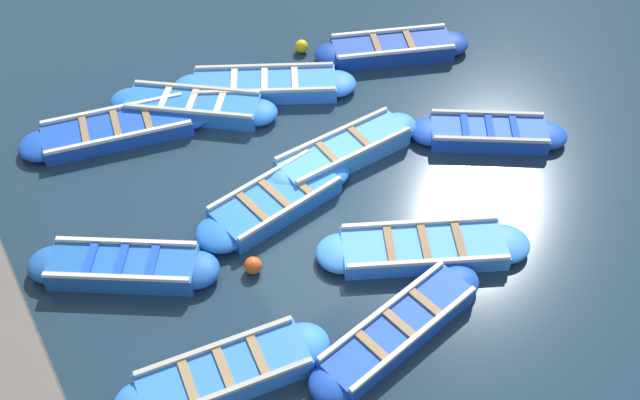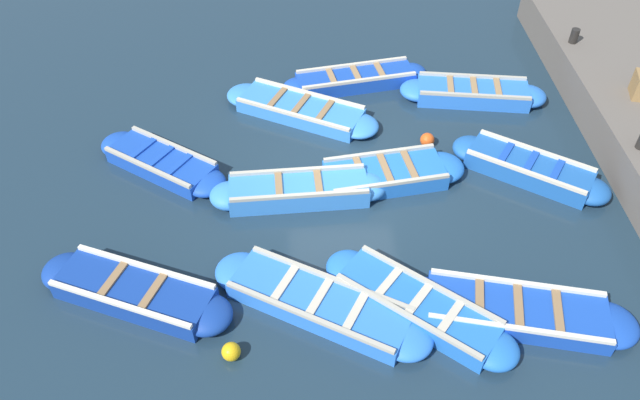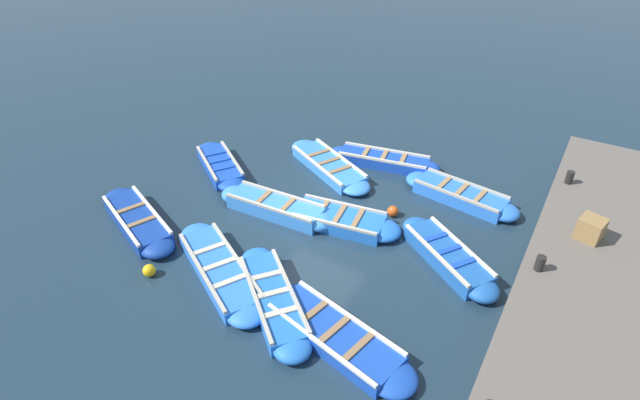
{
  "view_description": "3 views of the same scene",
  "coord_description": "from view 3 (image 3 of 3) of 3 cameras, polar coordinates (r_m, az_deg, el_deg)",
  "views": [
    {
      "loc": [
        5.02,
        8.76,
        10.29
      ],
      "look_at": [
        0.13,
        0.71,
        0.31
      ],
      "focal_mm": 42.0,
      "sensor_mm": 36.0,
      "label": 1
    },
    {
      "loc": [
        -0.95,
        -9.22,
        8.72
      ],
      "look_at": [
        -0.58,
        -0.74,
        0.42
      ],
      "focal_mm": 35.0,
      "sensor_mm": 36.0,
      "label": 2
    },
    {
      "loc": [
        5.8,
        -9.24,
        8.21
      ],
      "look_at": [
        -0.06,
        0.59,
        0.28
      ],
      "focal_mm": 28.0,
      "sensor_mm": 36.0,
      "label": 3
    }
  ],
  "objects": [
    {
      "name": "boat_tucked",
      "position": [
        13.37,
        2.19,
        -2.28
      ],
      "size": [
        3.49,
        1.47,
        0.41
      ],
      "color": "blue",
      "rests_on": "ground"
    },
    {
      "name": "buoy_orange_near",
      "position": [
        13.0,
        11.22,
        -4.6
      ],
      "size": [
        0.24,
        0.24,
        0.24
      ],
      "primitive_type": "sphere",
      "color": "silver",
      "rests_on": "ground"
    },
    {
      "name": "buoy_yellow_far",
      "position": [
        12.54,
        -18.94,
        -7.63
      ],
      "size": [
        0.31,
        0.31,
        0.31
      ],
      "primitive_type": "sphere",
      "color": "#EAB214",
      "rests_on": "ground"
    },
    {
      "name": "bollard_mid_north",
      "position": [
        11.69,
        23.85,
        -6.63
      ],
      "size": [
        0.2,
        0.2,
        0.35
      ],
      "primitive_type": "cylinder",
      "color": "black",
      "rests_on": "quay_wall"
    },
    {
      "name": "bollard_mid_south",
      "position": [
        15.06,
        26.63,
        2.33
      ],
      "size": [
        0.2,
        0.2,
        0.35
      ],
      "primitive_type": "cylinder",
      "color": "black",
      "rests_on": "quay_wall"
    },
    {
      "name": "boat_drifting",
      "position": [
        15.76,
        0.99,
        3.95
      ],
      "size": [
        3.79,
        2.52,
        0.37
      ],
      "color": "#3884E0",
      "rests_on": "ground"
    },
    {
      "name": "ground_plane",
      "position": [
        13.66,
        -1.08,
        -2.27
      ],
      "size": [
        120.0,
        120.0,
        0.0
      ],
      "primitive_type": "plane",
      "color": "#1C303F"
    },
    {
      "name": "wooden_crate",
      "position": [
        13.06,
        28.54,
        -2.88
      ],
      "size": [
        0.64,
        0.64,
        0.53
      ],
      "primitive_type": "cube",
      "rotation": [
        0.0,
        0.0,
        1.32
      ],
      "color": "olive",
      "rests_on": "quay_wall"
    },
    {
      "name": "quay_wall",
      "position": [
        12.12,
        28.29,
        -10.36
      ],
      "size": [
        2.93,
        14.02,
        0.88
      ],
      "color": "#605951",
      "rests_on": "ground"
    },
    {
      "name": "boat_bow_out",
      "position": [
        11.22,
        -5.37,
        -11.2
      ],
      "size": [
        3.3,
        2.88,
        0.42
      ],
      "color": "blue",
      "rests_on": "ground"
    },
    {
      "name": "boat_centre",
      "position": [
        10.54,
        1.62,
        -15.15
      ],
      "size": [
        4.04,
        1.76,
        0.38
      ],
      "color": "#1947B7",
      "rests_on": "ground"
    },
    {
      "name": "boat_outer_left",
      "position": [
        13.83,
        -5.09,
        -0.84
      ],
      "size": [
        3.56,
        0.96,
        0.47
      ],
      "color": "#3884E0",
      "rests_on": "ground"
    },
    {
      "name": "buoy_white_drifting",
      "position": [
        13.86,
        8.32,
        -1.28
      ],
      "size": [
        0.31,
        0.31,
        0.31
      ],
      "primitive_type": "sphere",
      "color": "#E05119",
      "rests_on": "ground"
    },
    {
      "name": "boat_broadside",
      "position": [
        14.85,
        15.74,
        0.53
      ],
      "size": [
        3.53,
        1.29,
        0.43
      ],
      "color": "blue",
      "rests_on": "ground"
    },
    {
      "name": "boat_end_of_row",
      "position": [
        14.18,
        -20.14,
        -2.22
      ],
      "size": [
        3.65,
        2.13,
        0.44
      ],
      "color": "navy",
      "rests_on": "ground"
    },
    {
      "name": "boat_mid_row",
      "position": [
        12.1,
        -11.39,
        -7.83
      ],
      "size": [
        3.92,
        2.68,
        0.39
      ],
      "color": "blue",
      "rests_on": "ground"
    },
    {
      "name": "boat_far_corner",
      "position": [
        16.06,
        -11.35,
        3.91
      ],
      "size": [
        3.1,
        2.46,
        0.39
      ],
      "color": "#1947B7",
      "rests_on": "ground"
    },
    {
      "name": "boat_near_quay",
      "position": [
        16.13,
        7.29,
        4.52
      ],
      "size": [
        3.68,
        1.38,
        0.41
      ],
      "color": "#1947B7",
      "rests_on": "ground"
    },
    {
      "name": "boat_stern_in",
      "position": [
        12.57,
        14.36,
        -6.24
      ],
      "size": [
        3.19,
        2.5,
        0.45
      ],
      "color": "#1E59AD",
      "rests_on": "ground"
    }
  ]
}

